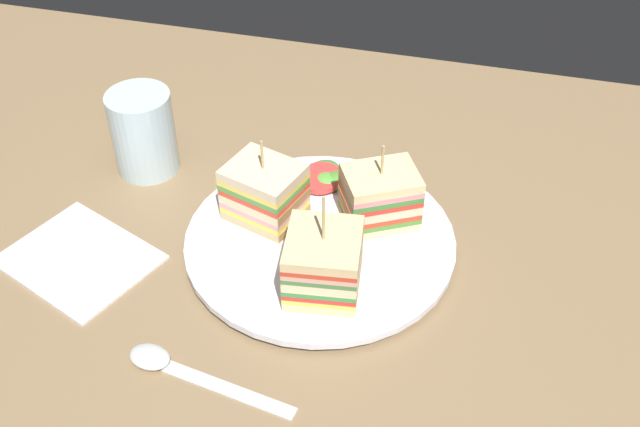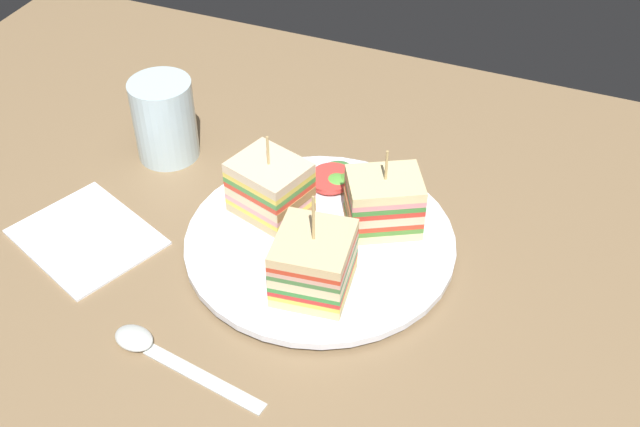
{
  "view_description": "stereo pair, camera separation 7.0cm",
  "coord_description": "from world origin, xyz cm",
  "views": [
    {
      "loc": [
        13.08,
        -50.79,
        50.47
      ],
      "look_at": [
        0.0,
        0.0,
        4.3
      ],
      "focal_mm": 43.89,
      "sensor_mm": 36.0,
      "label": 1
    },
    {
      "loc": [
        19.71,
        -48.61,
        50.47
      ],
      "look_at": [
        0.0,
        0.0,
        4.3
      ],
      "focal_mm": 43.89,
      "sensor_mm": 36.0,
      "label": 2
    }
  ],
  "objects": [
    {
      "name": "napkin",
      "position": [
        -20.95,
        -7.01,
        0.25
      ],
      "size": [
        15.74,
        14.37,
        0.5
      ],
      "primitive_type": "cube",
      "rotation": [
        0.0,
        0.0,
        -0.39
      ],
      "color": "white",
      "rests_on": "ground_plane"
    },
    {
      "name": "drinking_glass",
      "position": [
        -20.42,
        7.49,
        3.73
      ],
      "size": [
        6.46,
        6.46,
        8.8
      ],
      "color": "silver",
      "rests_on": "ground_plane"
    },
    {
      "name": "spoon",
      "position": [
        -7.98,
        -16.38,
        0.39
      ],
      "size": [
        14.68,
        4.17,
        1.0
      ],
      "rotation": [
        0.0,
        0.0,
        2.98
      ],
      "color": "silver",
      "rests_on": "ground_plane"
    },
    {
      "name": "sandwich_wedge_2",
      "position": [
        1.79,
        -5.8,
        4.11
      ],
      "size": [
        6.95,
        7.4,
        10.09
      ],
      "rotation": [
        0.0,
        0.0,
        7.98
      ],
      "color": "beige",
      "rests_on": "plate"
    },
    {
      "name": "sandwich_wedge_1",
      "position": [
        -5.77,
        1.86,
        4.08
      ],
      "size": [
        8.0,
        7.2,
        8.61
      ],
      "rotation": [
        0.0,
        0.0,
        5.98
      ],
      "color": "#D0B57E",
      "rests_on": "plate"
    },
    {
      "name": "ground_plane",
      "position": [
        0.0,
        0.0,
        -0.9
      ],
      "size": [
        113.86,
        73.7,
        1.8
      ],
      "primitive_type": "cube",
      "color": "olive"
    },
    {
      "name": "sandwich_wedge_0",
      "position": [
        4.7,
        3.84,
        4.05
      ],
      "size": [
        8.29,
        7.64,
        8.6
      ],
      "rotation": [
        0.0,
        0.0,
        3.64
      ],
      "color": "beige",
      "rests_on": "plate"
    },
    {
      "name": "salad_garnish",
      "position": [
        -1.24,
        8.15,
        1.9
      ],
      "size": [
        6.67,
        6.16,
        1.37
      ],
      "color": "#509233",
      "rests_on": "plate"
    },
    {
      "name": "plate",
      "position": [
        0.0,
        0.0,
        0.79
      ],
      "size": [
        24.96,
        24.96,
        1.3
      ],
      "color": "white",
      "rests_on": "ground_plane"
    }
  ]
}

